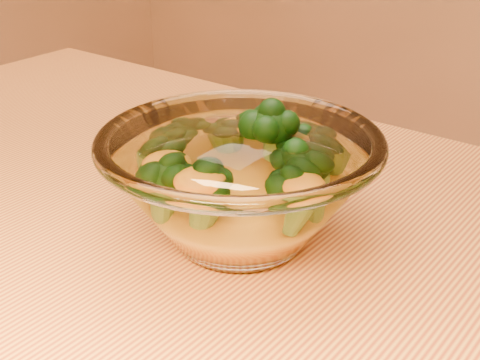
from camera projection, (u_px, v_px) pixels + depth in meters
name	position (u px, v px, depth m)	size (l,w,h in m)	color
glass_bowl	(240.00, 186.00, 0.55)	(0.23, 0.23, 0.10)	white
cheese_sauce	(240.00, 209.00, 0.56)	(0.14, 0.14, 0.04)	orange
broccoli_heap	(250.00, 159.00, 0.55)	(0.16, 0.15, 0.09)	black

